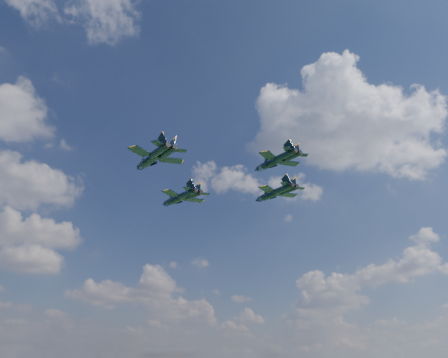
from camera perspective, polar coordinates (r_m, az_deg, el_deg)
jet_lead at (r=116.81m, az=-6.21°, el=-2.60°), size 12.91×16.88×4.00m
jet_left at (r=92.79m, az=-9.65°, el=2.51°), size 12.40×15.82×3.80m
jet_right at (r=115.10m, az=6.12°, el=-2.02°), size 12.49×15.89×3.82m
jet_slot at (r=91.86m, az=6.21°, el=2.16°), size 10.57×13.56×3.24m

